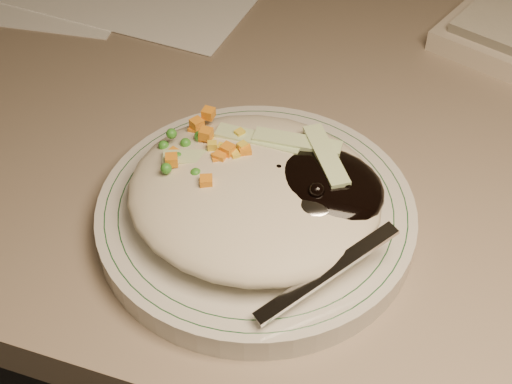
% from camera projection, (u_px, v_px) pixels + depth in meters
% --- Properties ---
extents(desk, '(1.40, 0.70, 0.74)m').
position_uv_depth(desk, '(360.00, 237.00, 0.82)').
color(desk, '#7F6E5C').
rests_on(desk, ground).
extents(plate, '(0.25, 0.25, 0.02)m').
position_uv_depth(plate, '(256.00, 215.00, 0.56)').
color(plate, beige).
rests_on(plate, desk).
extents(plate_rim, '(0.23, 0.23, 0.00)m').
position_uv_depth(plate_rim, '(256.00, 207.00, 0.55)').
color(plate_rim, '#144723').
rests_on(plate_rim, plate).
extents(meal, '(0.21, 0.19, 0.05)m').
position_uv_depth(meal, '(261.00, 189.00, 0.53)').
color(meal, beige).
rests_on(meal, plate).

